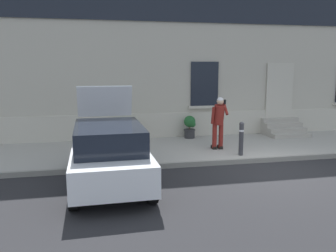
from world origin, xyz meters
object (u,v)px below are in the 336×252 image
planter_terracotta (128,129)px  bollard_near_person (241,137)px  hatchback_car_white (109,153)px  planter_charcoal (190,126)px  person_on_phone (219,120)px

planter_terracotta → bollard_near_person: bearing=-40.5°
hatchback_car_white → bollard_near_person: bearing=20.1°
planter_charcoal → bollard_near_person: bearing=-73.9°
bollard_near_person → planter_terracotta: (-3.21, 2.74, -0.11)m
person_on_phone → planter_charcoal: 2.14m
hatchback_car_white → planter_terracotta: hatchback_car_white is taller
planter_terracotta → planter_charcoal: size_ratio=1.00×
hatchback_car_white → planter_charcoal: size_ratio=4.76×
hatchback_car_white → person_on_phone: (3.64, 2.34, 0.35)m
planter_terracotta → hatchback_car_white: bearing=-101.5°
hatchback_car_white → planter_terracotta: bearing=78.5°
hatchback_car_white → person_on_phone: hatchback_car_white is taller
hatchback_car_white → planter_terracotta: size_ratio=4.76×
person_on_phone → planter_charcoal: bearing=115.8°
hatchback_car_white → bollard_near_person: 4.33m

